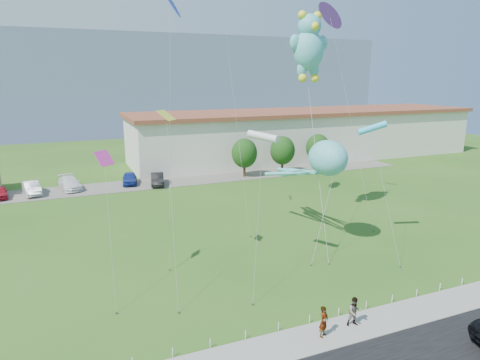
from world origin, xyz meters
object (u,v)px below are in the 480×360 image
(teddy_bear_kite, at_px, (309,45))
(parked_car_black, at_px, (157,179))
(octopus_kite, at_px, (317,165))
(parked_car_blue, at_px, (130,178))
(pedestrian_left, at_px, (324,321))
(parked_car_white, at_px, (70,183))
(parked_car_red, at_px, (0,192))
(parked_car_silver, at_px, (32,188))
(warehouse, at_px, (306,134))
(pedestrian_right, at_px, (355,312))

(teddy_bear_kite, bearing_deg, parked_car_black, 116.14)
(octopus_kite, bearing_deg, parked_car_blue, 113.47)
(pedestrian_left, distance_m, parked_car_black, 36.85)
(parked_car_blue, bearing_deg, octopus_kite, -57.81)
(parked_car_white, bearing_deg, parked_car_blue, -10.73)
(parked_car_red, xyz_separation_m, parked_car_blue, (14.94, 1.16, 0.09))
(parked_car_white, relative_size, teddy_bear_kite, 0.27)
(pedestrian_left, bearing_deg, teddy_bear_kite, 33.51)
(parked_car_silver, bearing_deg, parked_car_blue, -6.81)
(warehouse, bearing_deg, pedestrian_left, -120.04)
(teddy_bear_kite, bearing_deg, parked_car_blue, 120.85)
(parked_car_black, height_order, octopus_kite, octopus_kite)
(octopus_kite, bearing_deg, pedestrian_left, -120.21)
(pedestrian_left, distance_m, parked_car_blue, 38.98)
(parked_car_silver, height_order, parked_car_white, parked_car_silver)
(pedestrian_left, relative_size, octopus_kite, 0.17)
(pedestrian_left, bearing_deg, parked_car_silver, 83.77)
(parked_car_white, height_order, parked_car_blue, parked_car_white)
(parked_car_red, bearing_deg, warehouse, 3.24)
(parked_car_white, distance_m, octopus_kite, 33.23)
(parked_car_silver, height_order, octopus_kite, octopus_kite)
(pedestrian_right, xyz_separation_m, parked_car_silver, (-18.27, 37.73, -0.11))
(parked_car_silver, height_order, teddy_bear_kite, teddy_bear_kite)
(warehouse, height_order, octopus_kite, octopus_kite)
(parked_car_red, xyz_separation_m, teddy_bear_kite, (28.07, -20.83, 15.74))
(parked_car_blue, height_order, parked_car_black, parked_car_blue)
(octopus_kite, bearing_deg, pedestrian_right, -112.26)
(teddy_bear_kite, bearing_deg, parked_car_white, 132.82)
(warehouse, relative_size, pedestrian_right, 35.79)
(octopus_kite, bearing_deg, teddy_bear_kite, 71.17)
(warehouse, bearing_deg, pedestrian_right, -118.11)
(warehouse, relative_size, parked_car_white, 11.51)
(pedestrian_left, xyz_separation_m, parked_car_blue, (-4.50, 38.72, -0.16))
(parked_car_black, height_order, teddy_bear_kite, teddy_bear_kite)
(pedestrian_left, relative_size, parked_car_red, 0.45)
(warehouse, relative_size, teddy_bear_kite, 3.16)
(pedestrian_left, distance_m, parked_car_red, 42.30)
(pedestrian_left, bearing_deg, warehouse, 30.74)
(pedestrian_left, height_order, parked_car_red, pedestrian_left)
(pedestrian_right, relative_size, parked_car_blue, 0.38)
(parked_car_red, height_order, parked_car_white, parked_car_white)
(teddy_bear_kite, bearing_deg, parked_car_silver, 139.38)
(parked_car_silver, relative_size, parked_car_white, 0.89)
(pedestrian_left, height_order, octopus_kite, octopus_kite)
(parked_car_silver, relative_size, teddy_bear_kite, 0.25)
(parked_car_white, xyz_separation_m, teddy_bear_kite, (20.46, -22.07, 15.63))
(pedestrian_right, distance_m, parked_car_black, 36.78)
(parked_car_red, distance_m, parked_car_silver, 3.37)
(parked_car_blue, bearing_deg, parked_car_silver, -167.43)
(pedestrian_right, relative_size, parked_car_white, 0.32)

